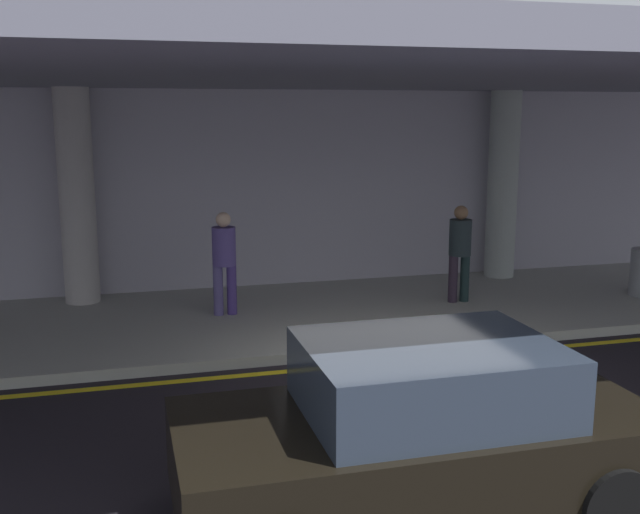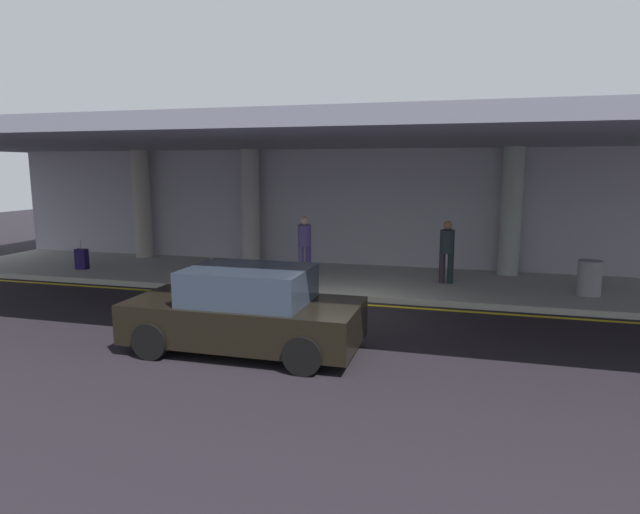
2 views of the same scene
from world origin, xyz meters
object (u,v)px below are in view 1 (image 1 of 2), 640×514
support_column_center (502,185)px  car_black (420,432)px  support_column_left_mid (77,197)px  person_waiting_for_ride (224,256)px  traveler_with_luggage (460,247)px

support_column_center → car_black: size_ratio=0.89×
support_column_left_mid → person_waiting_for_ride: 2.86m
support_column_center → traveler_with_luggage: bearing=-134.8°
support_column_center → person_waiting_for_ride: bearing=-165.4°
support_column_center → person_waiting_for_ride: 5.98m
car_black → person_waiting_for_ride: 6.30m
support_column_left_mid → support_column_center: 8.00m
car_black → support_column_center: bearing=-125.8°
support_column_left_mid → support_column_center: size_ratio=1.00×
car_black → person_waiting_for_ride: size_ratio=2.44×
person_waiting_for_ride → car_black: bearing=48.1°
traveler_with_luggage → person_waiting_for_ride: (-4.03, 0.21, 0.00)m
support_column_center → traveler_with_luggage: 2.55m
car_black → traveler_with_luggage: traveler_with_luggage is taller
car_black → person_waiting_for_ride: (-0.80, 6.24, 0.40)m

